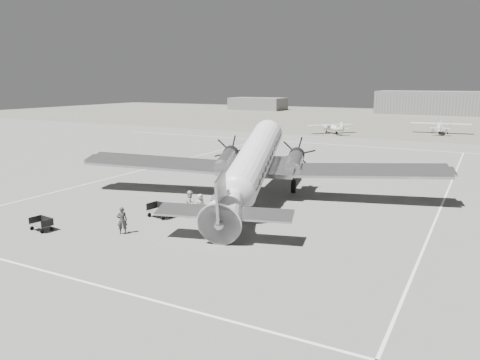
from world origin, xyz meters
name	(u,v)px	position (x,y,z in m)	size (l,w,h in m)	color
ground	(249,214)	(0.00, 0.00, 0.00)	(260.00, 260.00, 0.00)	slate
taxi_line_near	(112,289)	(0.00, -14.00, 0.01)	(60.00, 0.15, 0.01)	white
taxi_line_right	(427,240)	(12.00, 0.00, 0.01)	(0.15, 80.00, 0.01)	white
taxi_line_left	(143,170)	(-18.00, 10.00, 0.01)	(0.15, 60.00, 0.01)	white
taxi_line_horizon	(373,147)	(0.00, 40.00, 0.01)	(90.00, 0.15, 0.01)	white
grass_infield	(422,120)	(0.00, 95.00, 0.00)	(260.00, 90.00, 0.01)	#59574B
hangar_main	(453,103)	(5.00, 120.00, 3.30)	(42.00, 14.00, 6.60)	slate
shed_secondary	(258,104)	(-55.00, 115.00, 2.00)	(18.00, 10.00, 4.00)	#5C5C5C
dc3_airliner	(252,166)	(-1.33, 3.10, 2.90)	(30.48, 21.15, 5.81)	#ACACAF
light_plane_left	(332,129)	(-10.63, 54.52, 0.94)	(9.03, 7.33, 1.87)	silver
light_plane_right	(440,128)	(6.79, 63.76, 1.09)	(10.55, 8.56, 2.19)	silver
baggage_cart_near	(160,211)	(-5.25, -3.57, 0.49)	(1.73, 1.22, 0.98)	#5C5C5C
baggage_cart_far	(41,224)	(-10.11, -9.54, 0.42)	(1.48, 1.05, 0.84)	#5C5C5C
ground_crew	(122,220)	(-5.06, -7.60, 0.87)	(0.63, 0.42, 1.74)	#2F2F2F
ramp_agent	(190,204)	(-3.44, -2.41, 0.94)	(0.91, 0.71, 1.88)	#A9A9A7
passenger	(200,204)	(-3.14, -1.59, 0.75)	(0.73, 0.48, 1.50)	#A9A9A7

